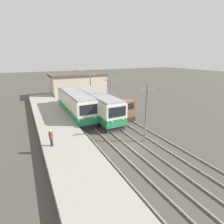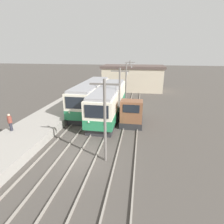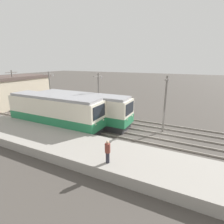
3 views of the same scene
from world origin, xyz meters
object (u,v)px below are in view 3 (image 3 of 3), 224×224
at_px(commuter_train_center, 83,110).
at_px(catenary_mast_near, 165,102).
at_px(commuter_train_left, 55,113).
at_px(catenary_mast_distant, 14,87).
at_px(catenary_mast_far, 50,91).
at_px(catenary_mast_mid, 99,96).
at_px(person_on_platform, 108,151).
at_px(shunting_locomotive, 107,110).

height_order(commuter_train_center, catenary_mast_near, catenary_mast_near).
distance_m(commuter_train_left, catenary_mast_distant, 13.75).
xyz_separation_m(catenary_mast_near, catenary_mast_far, (0.00, 16.32, 0.00)).
relative_size(commuter_train_center, catenary_mast_mid, 2.06).
bearing_deg(person_on_platform, commuter_train_center, 44.37).
bearing_deg(catenary_mast_mid, catenary_mast_far, 90.00).
bearing_deg(catenary_mast_mid, catenary_mast_distant, 90.00).
relative_size(commuter_train_left, commuter_train_center, 0.95).
bearing_deg(catenary_mast_far, catenary_mast_mid, -90.00).
xyz_separation_m(catenary_mast_near, catenary_mast_mid, (0.00, 8.16, 0.00)).
xyz_separation_m(catenary_mast_mid, catenary_mast_far, (0.00, 8.16, 0.00)).
xyz_separation_m(shunting_locomotive, catenary_mast_far, (-1.49, 8.53, 2.17)).
bearing_deg(catenary_mast_distant, commuter_train_center, -95.81).
xyz_separation_m(commuter_train_center, catenary_mast_far, (1.51, 6.67, 1.64)).
xyz_separation_m(commuter_train_left, person_on_platform, (-5.02, -9.52, -0.07)).
height_order(commuter_train_left, catenary_mast_mid, catenary_mast_mid).
xyz_separation_m(commuter_train_center, person_on_platform, (-7.82, -7.65, -0.03)).
xyz_separation_m(shunting_locomotive, catenary_mast_distant, (-1.49, 16.69, 2.17)).
bearing_deg(catenary_mast_far, commuter_train_center, -102.74).
bearing_deg(catenary_mast_near, commuter_train_left, 110.51).
bearing_deg(shunting_locomotive, person_on_platform, -151.84).
xyz_separation_m(commuter_train_center, catenary_mast_near, (1.51, -9.64, 1.64)).
bearing_deg(catenary_mast_mid, shunting_locomotive, -13.99).
relative_size(commuter_train_center, shunting_locomotive, 2.62).
height_order(commuter_train_left, catenary_mast_far, catenary_mast_far).
relative_size(shunting_locomotive, catenary_mast_far, 0.79).
xyz_separation_m(catenary_mast_near, person_on_platform, (-9.33, 1.99, -1.67)).
relative_size(commuter_train_center, catenary_mast_distant, 2.06).
bearing_deg(shunting_locomotive, commuter_train_center, 148.22).
xyz_separation_m(shunting_locomotive, catenary_mast_near, (-1.49, -7.79, 2.17)).
relative_size(catenary_mast_near, catenary_mast_far, 1.00).
relative_size(shunting_locomotive, catenary_mast_distant, 0.79).
xyz_separation_m(catenary_mast_mid, catenary_mast_distant, (0.00, 16.32, 0.00)).
xyz_separation_m(catenary_mast_far, person_on_platform, (-9.33, -14.32, -1.67)).
bearing_deg(catenary_mast_distant, catenary_mast_near, -90.00).
distance_m(catenary_mast_distant, person_on_platform, 24.40).
bearing_deg(catenary_mast_mid, commuter_train_center, 135.41).
distance_m(catenary_mast_mid, person_on_platform, 11.31).
bearing_deg(catenary_mast_near, person_on_platform, 167.95).
relative_size(commuter_train_left, catenary_mast_near, 1.96).
relative_size(catenary_mast_far, catenary_mast_distant, 1.00).
distance_m(shunting_locomotive, catenary_mast_near, 8.22).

